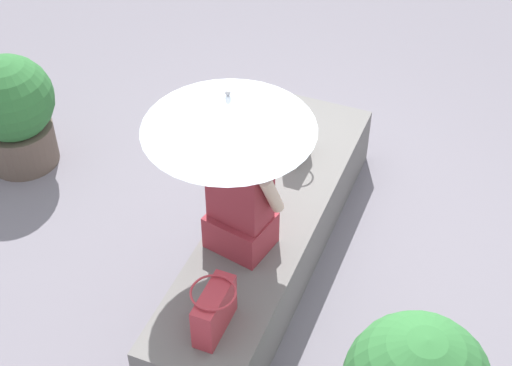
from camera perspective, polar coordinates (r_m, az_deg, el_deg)
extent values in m
plane|color=slate|center=(4.80, 1.04, -5.86)|extent=(14.00, 14.00, 0.00)
cube|color=slate|center=(4.65, 1.07, -4.12)|extent=(2.43, 0.58, 0.42)
cube|color=#992D38|center=(4.25, -1.17, -3.57)|extent=(0.34, 0.39, 0.22)
cube|color=#992D38|center=(4.01, -1.23, -0.03)|extent=(0.26, 0.35, 0.48)
sphere|color=beige|center=(3.79, -1.31, 3.82)|extent=(0.20, 0.20, 0.20)
cylinder|color=beige|center=(4.08, -3.56, 1.25)|extent=(0.21, 0.11, 0.32)
cylinder|color=beige|center=(3.91, 1.19, -0.83)|extent=(0.21, 0.11, 0.32)
cylinder|color=#B7B7BC|center=(3.96, -1.95, 0.50)|extent=(0.02, 0.02, 1.04)
cone|color=silver|center=(3.70, -2.10, 5.39)|extent=(0.89, 0.89, 0.20)
sphere|color=#B7B7BC|center=(3.63, -2.14, 6.86)|extent=(0.03, 0.03, 0.03)
cube|color=silver|center=(4.83, 3.05, 3.20)|extent=(0.26, 0.10, 0.25)
torus|color=silver|center=(4.75, 3.10, 4.52)|extent=(0.19, 0.19, 0.01)
cube|color=#B2333D|center=(3.84, -3.18, -9.66)|extent=(0.32, 0.11, 0.26)
torus|color=#B2333D|center=(3.73, -3.26, -8.26)|extent=(0.23, 0.23, 0.01)
cylinder|color=brown|center=(5.68, -17.32, 2.86)|extent=(0.49, 0.49, 0.31)
sphere|color=#2D6B33|center=(5.46, -18.15, 6.11)|extent=(0.61, 0.61, 0.61)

